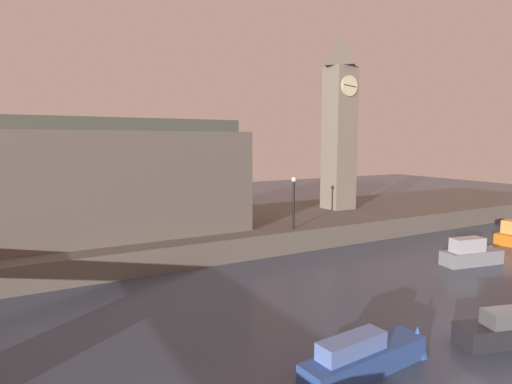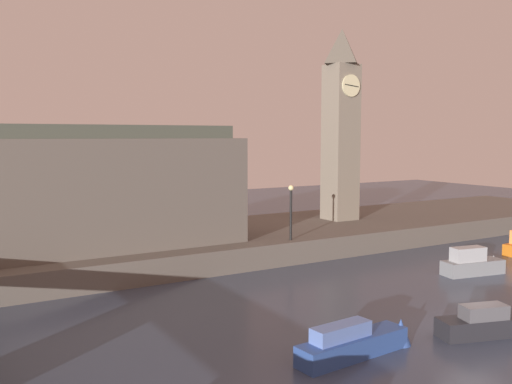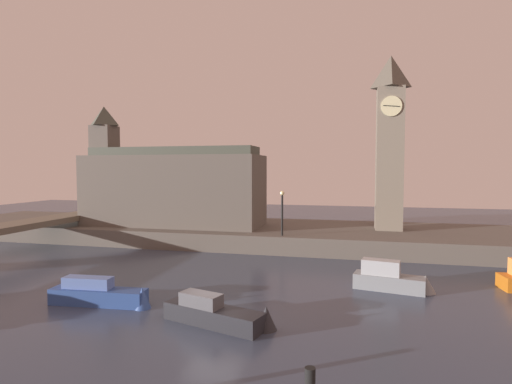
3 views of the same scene
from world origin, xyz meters
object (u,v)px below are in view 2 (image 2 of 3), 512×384
object	(u,v)px
boat_barge_dark	(498,322)
clock_tower	(341,122)
boat_cruiser_grey	(475,264)
streetlamp	(291,205)
boat_tour_blue	(360,342)
parliament_hall	(93,187)

from	to	relation	value
boat_barge_dark	clock_tower	bearing A→B (deg)	67.97
boat_barge_dark	boat_cruiser_grey	world-z (taller)	boat_cruiser_grey
clock_tower	boat_cruiser_grey	distance (m)	16.33
boat_barge_dark	boat_cruiser_grey	bearing A→B (deg)	42.92
boat_barge_dark	boat_cruiser_grey	size ratio (longest dim) A/B	1.20
streetlamp	boat_cruiser_grey	bearing A→B (deg)	-46.38
boat_tour_blue	boat_cruiser_grey	bearing A→B (deg)	22.86
clock_tower	boat_cruiser_grey	xyz separation A→B (m)	(-0.73, -13.78, -8.74)
streetlamp	boat_tour_blue	distance (m)	16.07
clock_tower	boat_tour_blue	world-z (taller)	clock_tower
boat_tour_blue	boat_barge_dark	xyz separation A→B (m)	(6.63, -1.16, -0.03)
parliament_hall	boat_cruiser_grey	world-z (taller)	parliament_hall
parliament_hall	boat_tour_blue	world-z (taller)	parliament_hall
boat_barge_dark	parliament_hall	bearing A→B (deg)	121.58
boat_tour_blue	boat_cruiser_grey	xyz separation A→B (m)	(14.40, 6.07, 0.10)
boat_cruiser_grey	parliament_hall	bearing A→B (deg)	148.43
parliament_hall	boat_cruiser_grey	bearing A→B (deg)	-31.57
clock_tower	streetlamp	distance (m)	11.64
parliament_hall	streetlamp	world-z (taller)	parliament_hall
streetlamp	boat_tour_blue	bearing A→B (deg)	-114.57
clock_tower	streetlamp	bearing A→B (deg)	-147.17
boat_tour_blue	boat_barge_dark	bearing A→B (deg)	-9.89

